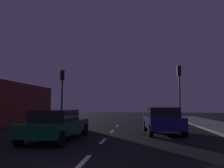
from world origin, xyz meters
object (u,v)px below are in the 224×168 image
car_stopped_ahead (163,120)px  traffic_signal_right (179,83)px  car_adjacent_lane (56,124)px  traffic_signal_left (62,86)px

car_stopped_ahead → traffic_signal_right: bearing=71.6°
traffic_signal_right → car_adjacent_lane: bearing=-128.0°
car_stopped_ahead → car_adjacent_lane: size_ratio=0.84×
traffic_signal_left → traffic_signal_right: traffic_signal_right is taller
traffic_signal_right → car_adjacent_lane: size_ratio=1.07×
traffic_signal_left → car_adjacent_lane: 10.30m
traffic_signal_right → car_stopped_ahead: traffic_signal_right is taller
traffic_signal_left → car_adjacent_lane: bearing=-72.8°
car_stopped_ahead → traffic_signal_left: bearing=141.6°
car_adjacent_lane → traffic_signal_right: bearing=52.0°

